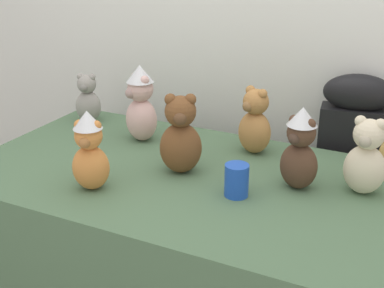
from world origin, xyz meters
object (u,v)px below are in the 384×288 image
object	(u,v)px
display_table	(192,258)
instrument_case	(347,186)
teddy_bear_cream	(366,158)
party_cup_blue	(237,180)
teddy_bear_ginger	(90,152)
teddy_bear_chestnut	(181,136)
teddy_bear_cocoa	(300,149)
teddy_bear_caramel	(255,123)
teddy_bear_ash	(88,99)
teddy_bear_blush	(141,104)

from	to	relation	value
display_table	instrument_case	xyz separation A→B (m)	(0.46, 0.58, 0.15)
teddy_bear_cream	party_cup_blue	bearing A→B (deg)	-146.67
display_table	teddy_bear_ginger	world-z (taller)	teddy_bear_ginger
teddy_bear_chestnut	teddy_bear_ginger	size ratio (longest dim) A/B	1.06
display_table	teddy_bear_cocoa	distance (m)	0.61
instrument_case	teddy_bear_caramel	size ratio (longest dim) A/B	3.74
teddy_bear_ash	instrument_case	bearing A→B (deg)	-2.90
teddy_bear_cream	teddy_bear_cocoa	bearing A→B (deg)	-159.69
teddy_bear_chestnut	teddy_bear_ginger	bearing A→B (deg)	-155.02
teddy_bear_blush	teddy_bear_caramel	xyz separation A→B (m)	(0.46, 0.08, -0.03)
teddy_bear_cocoa	instrument_case	bearing A→B (deg)	95.17
teddy_bear_ash	teddy_bear_ginger	xyz separation A→B (m)	(0.41, -0.54, 0.03)
teddy_bear_caramel	party_cup_blue	xyz separation A→B (m)	(0.07, -0.37, -0.07)
teddy_bear_blush	teddy_bear_ash	world-z (taller)	teddy_bear_blush
instrument_case	teddy_bear_ash	world-z (taller)	instrument_case
teddy_bear_chestnut	teddy_bear_blush	bearing A→B (deg)	119.24
party_cup_blue	teddy_bear_chestnut	bearing A→B (deg)	161.54
instrument_case	teddy_bear_cream	bearing A→B (deg)	-84.76
teddy_bear_chestnut	teddy_bear_caramel	bearing A→B (deg)	33.40
instrument_case	teddy_bear_cocoa	size ratio (longest dim) A/B	3.45
teddy_bear_chestnut	party_cup_blue	xyz separation A→B (m)	(0.25, -0.08, -0.08)
teddy_bear_cream	teddy_bear_ash	world-z (taller)	teddy_bear_cream
instrument_case	party_cup_blue	distance (m)	0.75
teddy_bear_blush	display_table	bearing A→B (deg)	-4.99
teddy_bear_blush	teddy_bear_cocoa	size ratio (longest dim) A/B	1.11
display_table	teddy_bear_ginger	xyz separation A→B (m)	(-0.26, -0.24, 0.49)
teddy_bear_chestnut	teddy_bear_caramel	world-z (taller)	teddy_bear_chestnut
instrument_case	teddy_bear_chestnut	world-z (taller)	teddy_bear_chestnut
teddy_bear_chestnut	teddy_bear_cream	bearing A→B (deg)	-14.13
teddy_bear_chestnut	teddy_bear_ash	bearing A→B (deg)	129.45
instrument_case	teddy_bear_blush	bearing A→B (deg)	-164.03
teddy_bear_cocoa	party_cup_blue	bearing A→B (deg)	-122.58
teddy_bear_cream	teddy_bear_ash	size ratio (longest dim) A/B	1.18
display_table	teddy_bear_ash	size ratio (longest dim) A/B	7.31
teddy_bear_ash	teddy_bear_cream	bearing A→B (deg)	-24.50
display_table	teddy_bear_caramel	xyz separation A→B (m)	(0.12, 0.30, 0.47)
teddy_bear_cream	teddy_bear_cocoa	xyz separation A→B (m)	(-0.20, -0.06, 0.02)
teddy_bear_cocoa	teddy_bear_ash	distance (m)	1.06
instrument_case	teddy_bear_cocoa	bearing A→B (deg)	-109.10
teddy_bear_ginger	teddy_bear_cream	bearing A→B (deg)	5.67
teddy_bear_ginger	teddy_bear_ash	bearing A→B (deg)	108.57
display_table	teddy_bear_cocoa	size ratio (longest dim) A/B	5.73
teddy_bear_cocoa	party_cup_blue	world-z (taller)	teddy_bear_cocoa
teddy_bear_cocoa	teddy_bear_ginger	distance (m)	0.70
teddy_bear_cream	teddy_bear_ginger	bearing A→B (deg)	-151.44
teddy_bear_caramel	teddy_bear_ginger	world-z (taller)	teddy_bear_ginger
instrument_case	teddy_bear_caramel	xyz separation A→B (m)	(-0.33, -0.28, 0.33)
teddy_bear_ginger	instrument_case	bearing A→B (deg)	30.24
teddy_bear_chestnut	teddy_bear_cocoa	size ratio (longest dim) A/B	1.02
teddy_bear_chestnut	party_cup_blue	distance (m)	0.27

